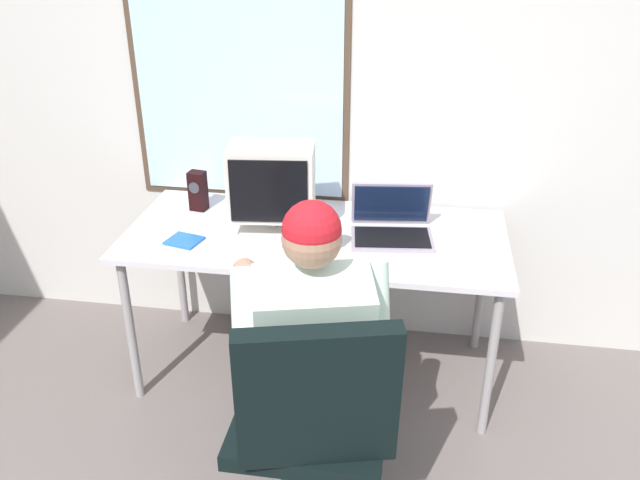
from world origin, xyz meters
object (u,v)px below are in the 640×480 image
person_seated (310,343)px  crt_monitor (272,183)px  laptop (392,222)px  desk_speaker (198,191)px  cd_case (184,241)px  wine_glass (330,228)px  office_chair (314,415)px  desk (315,245)px

person_seated → crt_monitor: person_seated is taller
person_seated → laptop: 0.81m
desk_speaker → cd_case: (0.04, -0.34, -0.09)m
cd_case → person_seated: bearing=-40.1°
desk_speaker → wine_glass: bearing=-25.3°
office_chair → cd_case: 1.09m
office_chair → person_seated: person_seated is taller
office_chair → crt_monitor: bearing=109.7°
wine_glass → desk_speaker: size_ratio=0.75×
office_chair → wine_glass: bearing=94.6°
laptop → crt_monitor: bearing=-175.5°
laptop → desk: bearing=-173.1°
desk → laptop: 0.36m
desk → desk_speaker: bearing=164.0°
office_chair → person_seated: bearing=102.9°
person_seated → laptop: person_seated is taller
crt_monitor → desk_speaker: bearing=156.9°
office_chair → desk_speaker: (-0.75, 1.15, 0.27)m
laptop → wine_glass: size_ratio=2.68×
desk → wine_glass: size_ratio=11.76×
crt_monitor → desk_speaker: (-0.40, 0.17, -0.13)m
wine_glass → office_chair: bearing=-85.4°
office_chair → laptop: 1.06m
person_seated → desk_speaker: size_ratio=6.65×
office_chair → crt_monitor: crt_monitor is taller
desk → cd_case: size_ratio=10.12×
crt_monitor → office_chair: bearing=-70.3°
laptop → cd_case: bearing=-166.5°
crt_monitor → cd_case: 0.46m
laptop → cd_case: (-0.89, -0.21, -0.05)m
office_chair → person_seated: size_ratio=0.79×
desk → office_chair: bearing=-80.9°
office_chair → wine_glass: 0.88m
crt_monitor → laptop: size_ratio=1.03×
desk → office_chair: (0.16, -0.98, -0.12)m
crt_monitor → laptop: 0.56m
crt_monitor → cd_case: bearing=-154.5°
laptop → wine_glass: bearing=-141.9°
desk_speaker → crt_monitor: bearing=-23.1°
desk → desk_speaker: 0.64m
desk → wine_glass: 0.24m
person_seated → crt_monitor: (-0.29, 0.72, 0.31)m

